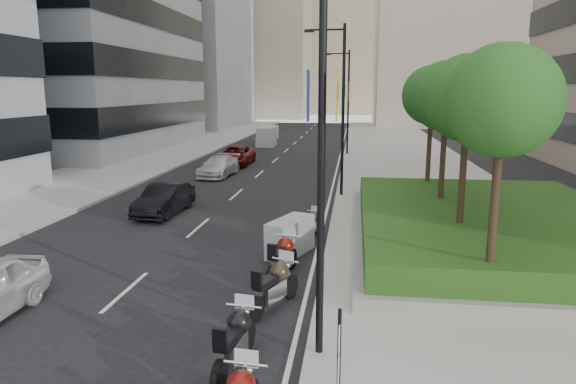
% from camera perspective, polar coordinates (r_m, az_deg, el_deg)
% --- Properties ---
extents(ground, '(160.00, 160.00, 0.00)m').
position_cam_1_polar(ground, '(11.93, -19.14, -18.01)').
color(ground, black).
rests_on(ground, ground).
extents(sidewalk_right, '(10.00, 100.00, 0.15)m').
position_cam_1_polar(sidewalk_right, '(39.83, 13.21, 2.90)').
color(sidewalk_right, '#9E9B93').
rests_on(sidewalk_right, ground).
extents(sidewalk_left, '(8.00, 100.00, 0.15)m').
position_cam_1_polar(sidewalk_left, '(43.10, -15.82, 3.39)').
color(sidewalk_left, '#9E9B93').
rests_on(sidewalk_left, ground).
extents(lane_edge, '(0.12, 100.00, 0.01)m').
position_cam_1_polar(lane_edge, '(39.65, 5.56, 3.01)').
color(lane_edge, silver).
rests_on(lane_edge, ground).
extents(lane_centre, '(0.12, 100.00, 0.01)m').
position_cam_1_polar(lane_centre, '(40.16, -1.89, 3.16)').
color(lane_centre, silver).
rests_on(lane_centre, ground).
extents(building_grey_far, '(22.00, 26.00, 30.00)m').
position_cam_1_polar(building_grey_far, '(84.85, -13.17, 17.35)').
color(building_grey_far, gray).
rests_on(building_grey_far, ground).
extents(building_cream_right, '(28.00, 24.00, 36.00)m').
position_cam_1_polar(building_cream_right, '(91.66, 19.11, 18.46)').
color(building_cream_right, '#B7AD93').
rests_on(building_cream_right, ground).
extents(building_cream_left, '(26.00, 24.00, 34.00)m').
position_cam_1_polar(building_cream_left, '(112.17, -4.61, 17.09)').
color(building_cream_left, '#B7AD93').
rests_on(building_cream_left, ground).
extents(building_cream_centre, '(30.00, 24.00, 38.00)m').
position_cam_1_polar(building_cream_centre, '(129.93, 6.39, 17.16)').
color(building_cream_centre, '#B7AD93').
rests_on(building_cream_centre, ground).
extents(planter, '(10.00, 14.00, 0.40)m').
position_cam_1_polar(planter, '(20.58, 21.41, -4.59)').
color(planter, gray).
rests_on(planter, sidewalk_right).
extents(hedge, '(9.40, 13.40, 0.80)m').
position_cam_1_polar(hedge, '(20.44, 21.53, -2.97)').
color(hedge, '#1A4614').
rests_on(hedge, planter).
extents(tree_0, '(2.80, 2.80, 6.30)m').
position_cam_1_polar(tree_0, '(13.69, 22.75, 9.22)').
color(tree_0, '#332319').
rests_on(tree_0, planter).
extents(tree_1, '(2.80, 2.80, 6.30)m').
position_cam_1_polar(tree_1, '(17.58, 19.36, 9.74)').
color(tree_1, '#332319').
rests_on(tree_1, planter).
extents(tree_2, '(2.80, 2.80, 6.30)m').
position_cam_1_polar(tree_2, '(21.51, 17.19, 10.05)').
color(tree_2, '#332319').
rests_on(tree_2, planter).
extents(tree_3, '(2.80, 2.80, 6.30)m').
position_cam_1_polar(tree_3, '(25.47, 15.70, 10.26)').
color(tree_3, '#332319').
rests_on(tree_3, planter).
extents(lamp_post_0, '(2.34, 0.45, 9.00)m').
position_cam_1_polar(lamp_post_0, '(10.27, 2.92, 7.64)').
color(lamp_post_0, black).
rests_on(lamp_post_0, ground).
extents(lamp_post_1, '(2.34, 0.45, 9.00)m').
position_cam_1_polar(lamp_post_1, '(27.24, 5.82, 9.91)').
color(lamp_post_1, black).
rests_on(lamp_post_1, ground).
extents(lamp_post_2, '(2.34, 0.45, 9.00)m').
position_cam_1_polar(lamp_post_2, '(45.23, 6.52, 10.45)').
color(lamp_post_2, black).
rests_on(lamp_post_2, ground).
extents(parking_sign, '(0.06, 0.32, 2.50)m').
position_cam_1_polar(parking_sign, '(8.39, 5.65, -19.32)').
color(parking_sign, black).
rests_on(parking_sign, ground).
extents(motorcycle_2, '(0.79, 2.37, 1.18)m').
position_cam_1_polar(motorcycle_2, '(11.08, -5.88, -16.08)').
color(motorcycle_2, black).
rests_on(motorcycle_2, ground).
extents(motorcycle_3, '(1.15, 2.31, 1.22)m').
position_cam_1_polar(motorcycle_3, '(13.72, -1.51, -10.37)').
color(motorcycle_3, black).
rests_on(motorcycle_3, ground).
extents(motorcycle_4, '(0.87, 2.41, 1.21)m').
position_cam_1_polar(motorcycle_4, '(15.90, -0.61, -7.27)').
color(motorcycle_4, black).
rests_on(motorcycle_4, ground).
extents(motorcycle_5, '(1.58, 2.31, 1.30)m').
position_cam_1_polar(motorcycle_5, '(18.00, 0.25, -5.04)').
color(motorcycle_5, black).
rests_on(motorcycle_5, ground).
extents(motorcycle_6, '(0.92, 1.94, 1.01)m').
position_cam_1_polar(motorcycle_6, '(20.01, 2.44, -3.67)').
color(motorcycle_6, black).
rests_on(motorcycle_6, ground).
extents(car_b, '(1.70, 4.34, 1.41)m').
position_cam_1_polar(car_b, '(24.51, -13.58, -0.79)').
color(car_b, black).
rests_on(car_b, ground).
extents(car_c, '(2.24, 4.73, 1.33)m').
position_cam_1_polar(car_c, '(34.63, -7.70, 2.85)').
color(car_c, silver).
rests_on(car_c, ground).
extents(car_d, '(2.44, 5.23, 1.45)m').
position_cam_1_polar(car_d, '(39.69, -5.87, 4.06)').
color(car_d, maroon).
rests_on(car_d, ground).
extents(delivery_van, '(1.87, 4.61, 1.92)m').
position_cam_1_polar(delivery_van, '(53.09, -2.30, 6.13)').
color(delivery_van, '#BCBCBE').
rests_on(delivery_van, ground).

